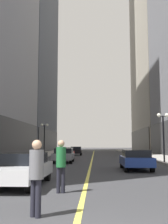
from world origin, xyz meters
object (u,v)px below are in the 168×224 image
object	(u,v)px
car_grey	(64,155)
car_red	(66,153)
pedestrian_in_green_parka	(61,162)
car_black	(76,151)
street_lamp_right_mid	(163,126)
car_blue	(136,159)
street_lamp_left_far	(44,132)
car_white	(21,168)
pedestrian_in_grey_suit	(36,171)

from	to	relation	value
car_grey	car_red	world-z (taller)	same
car_grey	pedestrian_in_green_parka	world-z (taller)	pedestrian_in_green_parka
car_black	car_red	bearing A→B (deg)	-92.08
car_red	street_lamp_right_mid	xyz separation A→B (m)	(9.42, -7.48, 2.54)
car_grey	car_blue	bearing A→B (deg)	-51.39
street_lamp_left_far	street_lamp_right_mid	distance (m)	17.39
car_white	pedestrian_in_green_parka	size ratio (longest dim) A/B	2.55
pedestrian_in_grey_suit	street_lamp_right_mid	size ratio (longest dim) A/B	0.40
car_black	pedestrian_in_grey_suit	xyz separation A→B (m)	(1.64, -36.19, 0.33)
car_red	pedestrian_in_green_parka	size ratio (longest dim) A/B	2.29
pedestrian_in_green_parka	pedestrian_in_grey_suit	distance (m)	3.18
car_grey	car_black	xyz separation A→B (m)	(-0.09, 17.34, 0.00)
car_blue	street_lamp_left_far	size ratio (longest dim) A/B	1.01
street_lamp_right_mid	street_lamp_left_far	bearing A→B (deg)	137.41
car_blue	car_grey	distance (m)	8.94
car_grey	street_lamp_right_mid	bearing A→B (deg)	-5.52
street_lamp_left_far	street_lamp_right_mid	size ratio (longest dim) A/B	1.00
car_grey	street_lamp_right_mid	world-z (taller)	street_lamp_right_mid
car_blue	street_lamp_left_far	xyz separation A→B (m)	(-9.44, 17.89, 2.54)
car_grey	pedestrian_in_grey_suit	bearing A→B (deg)	-85.29
car_black	street_lamp_right_mid	size ratio (longest dim) A/B	0.97
car_grey	street_lamp_left_far	xyz separation A→B (m)	(-3.86, 10.90, 2.54)
street_lamp_left_far	pedestrian_in_green_parka	bearing A→B (deg)	-78.11
pedestrian_in_grey_suit	street_lamp_left_far	bearing A→B (deg)	100.31
car_black	pedestrian_in_grey_suit	size ratio (longest dim) A/B	2.42
car_grey	car_black	distance (m)	17.34
street_lamp_right_mid	car_black	bearing A→B (deg)	116.38
pedestrian_in_green_parka	car_white	bearing A→B (deg)	138.52
car_red	street_lamp_left_far	bearing A→B (deg)	128.27
street_lamp_right_mid	car_blue	bearing A→B (deg)	-118.80
car_grey	car_red	bearing A→B (deg)	94.13
street_lamp_left_far	pedestrian_in_grey_suit	bearing A→B (deg)	-79.69
car_white	pedestrian_in_grey_suit	distance (m)	5.08
pedestrian_in_grey_suit	car_blue	bearing A→B (deg)	71.27
car_red	pedestrian_in_grey_suit	size ratio (longest dim) A/B	2.34
car_blue	car_grey	size ratio (longest dim) A/B	1.09
street_lamp_right_mid	car_grey	bearing A→B (deg)	174.48
car_red	pedestrian_in_green_parka	world-z (taller)	pedestrian_in_green_parka
car_white	car_grey	distance (m)	14.06
car_grey	pedestrian_in_green_parka	xyz separation A→B (m)	(1.74, -15.68, 0.36)
car_white	street_lamp_right_mid	world-z (taller)	street_lamp_right_mid
car_white	street_lamp_right_mid	xyz separation A→B (m)	(9.04, 13.19, 2.54)
pedestrian_in_grey_suit	street_lamp_left_far	size ratio (longest dim) A/B	0.40
pedestrian_in_grey_suit	pedestrian_in_green_parka	bearing A→B (deg)	86.71
car_blue	pedestrian_in_green_parka	size ratio (longest dim) A/B	2.44
pedestrian_in_green_parka	street_lamp_right_mid	distance (m)	16.62
car_blue	car_grey	bearing A→B (deg)	128.61
car_white	car_black	distance (m)	31.39
car_grey	street_lamp_left_far	size ratio (longest dim) A/B	0.92
pedestrian_in_green_parka	car_blue	bearing A→B (deg)	66.16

